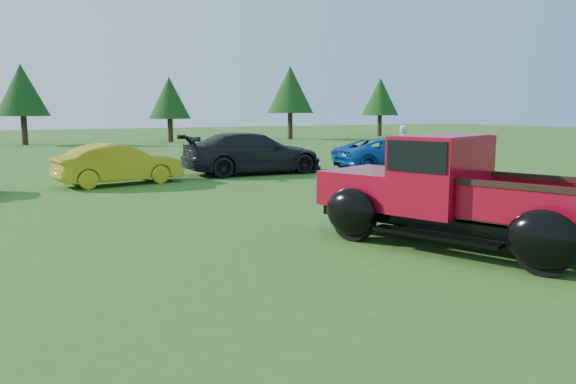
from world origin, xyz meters
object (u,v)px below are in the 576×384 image
at_px(tree_mid_right, 169,98).
at_px(show_car_blue, 391,154).
at_px(pickup_truck, 440,192).
at_px(tree_east, 290,90).
at_px(show_car_grey, 253,153).
at_px(show_car_yellow, 119,164).
at_px(tree_mid_left, 22,90).
at_px(spectator, 402,148).
at_px(tree_far_east, 380,97).

bearing_deg(tree_mid_right, show_car_blue, -84.32).
bearing_deg(pickup_truck, tree_east, 45.51).
relative_size(pickup_truck, show_car_blue, 1.21).
distance_m(tree_mid_right, pickup_truck, 31.26).
distance_m(tree_mid_right, show_car_grey, 20.48).
xyz_separation_m(tree_mid_right, show_car_blue, (2.13, -21.41, -2.39)).
distance_m(show_car_yellow, show_car_blue, 9.64).
distance_m(tree_mid_left, tree_mid_right, 9.06).
relative_size(tree_mid_right, tree_east, 0.81).
distance_m(tree_mid_left, show_car_yellow, 22.17).
bearing_deg(show_car_blue, show_car_yellow, 92.52).
relative_size(show_car_grey, spectator, 2.97).
xyz_separation_m(tree_east, spectator, (-6.80, -21.44, -2.83)).
bearing_deg(tree_mid_right, tree_east, -3.18).
relative_size(tree_mid_right, show_car_yellow, 1.21).
height_order(tree_east, show_car_blue, tree_east).
relative_size(tree_mid_right, tree_far_east, 0.92).
bearing_deg(tree_mid_right, show_car_yellow, -109.70).
xyz_separation_m(show_car_yellow, show_car_blue, (9.63, -0.47, -0.02)).
relative_size(tree_mid_left, tree_far_east, 1.04).
xyz_separation_m(tree_mid_right, show_car_yellow, (-7.50, -20.95, -2.37)).
distance_m(tree_east, spectator, 22.67).
xyz_separation_m(show_car_grey, spectator, (5.03, -1.78, 0.11)).
bearing_deg(tree_far_east, tree_east, -173.66).
relative_size(tree_east, show_car_grey, 1.10).
height_order(tree_mid_right, show_car_grey, tree_mid_right).
relative_size(tree_far_east, show_car_blue, 1.14).
bearing_deg(show_car_yellow, tree_far_east, -59.71).
bearing_deg(tree_east, tree_far_east, 6.34).
height_order(tree_mid_right, spectator, tree_mid_right).
height_order(tree_far_east, show_car_yellow, tree_far_east).
bearing_deg(tree_mid_left, show_car_grey, -73.74).
bearing_deg(show_car_yellow, tree_mid_right, -29.47).
distance_m(tree_mid_right, show_car_yellow, 22.37).
distance_m(tree_far_east, show_car_blue, 27.19).
xyz_separation_m(show_car_yellow, show_car_grey, (4.67, 0.78, 0.11)).
bearing_deg(show_car_grey, pickup_truck, 174.17).
bearing_deg(tree_far_east, tree_mid_right, -178.41).
height_order(show_car_yellow, show_car_blue, show_car_yellow).
relative_size(tree_far_east, pickup_truck, 0.94).
xyz_separation_m(tree_mid_left, spectator, (11.20, -22.94, -2.56)).
bearing_deg(show_car_blue, tree_mid_right, 10.98).
relative_size(show_car_blue, spectator, 2.56).
bearing_deg(pickup_truck, tree_far_east, 33.74).
distance_m(show_car_yellow, show_car_grey, 4.74).
bearing_deg(show_car_blue, tree_far_east, -30.62).
relative_size(pickup_truck, show_car_grey, 1.05).
relative_size(tree_mid_right, spectator, 2.68).
distance_m(tree_mid_left, pickup_truck, 32.36).
bearing_deg(show_car_yellow, show_car_grey, -90.24).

